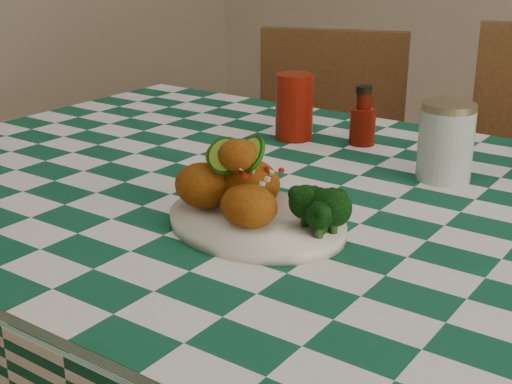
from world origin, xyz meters
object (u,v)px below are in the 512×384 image
Objects in this scene: plate at (256,222)px; red_tumbler at (294,107)px; fried_chicken_pile at (243,177)px; mason_jar at (446,142)px; ketchup_bottle at (363,115)px; wooden_chair_left at (318,206)px.

plate is 0.48m from red_tumbler.
fried_chicken_pile is 1.29× the size of red_tumbler.
mason_jar is at bearing 66.27° from fried_chicken_pile.
mason_jar is at bearing -27.64° from ketchup_bottle.
fried_chicken_pile is at bearing -83.53° from ketchup_bottle.
mason_jar reaches higher than plate.
wooden_chair_left reaches higher than mason_jar.
fried_chicken_pile is 0.39m from mason_jar.
ketchup_bottle is at bearing 96.47° from fried_chicken_pile.
plate is at bearing 0.00° from fried_chicken_pile.
mason_jar is (0.14, 0.36, 0.06)m from plate.
wooden_chair_left is (-0.37, 0.85, -0.40)m from fried_chicken_pile.
plate is 2.36× the size of ketchup_bottle.
wooden_chair_left is (-0.18, 0.43, -0.39)m from red_tumbler.
ketchup_bottle reaches higher than plate.
red_tumbler is 0.61m from wooden_chair_left.
red_tumbler is 1.00× the size of mason_jar.
fried_chicken_pile is 1.46× the size of ketchup_bottle.
plate is at bearing -85.87° from wooden_chair_left.
fried_chicken_pile reaches higher than ketchup_bottle.
plate is 2.09× the size of mason_jar.
red_tumbler is 0.35m from mason_jar.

